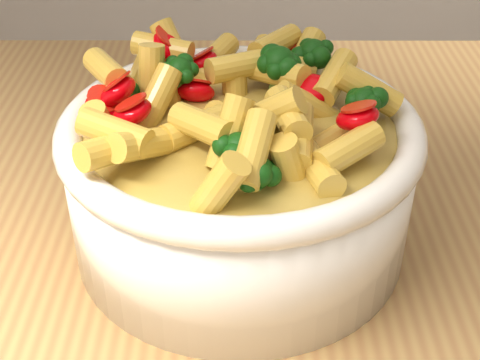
{
  "coord_description": "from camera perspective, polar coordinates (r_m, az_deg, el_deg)",
  "views": [
    {
      "loc": [
        -0.09,
        -0.44,
        1.25
      ],
      "look_at": [
        -0.09,
        -0.01,
        0.96
      ],
      "focal_mm": 50.0,
      "sensor_mm": 36.0,
      "label": 1
    }
  ],
  "objects": [
    {
      "name": "serving_bowl",
      "position": [
        0.51,
        -0.0,
        0.13
      ],
      "size": [
        0.27,
        0.27,
        0.12
      ],
      "color": "white",
      "rests_on": "table"
    },
    {
      "name": "table",
      "position": [
        0.63,
        8.1,
        -11.33
      ],
      "size": [
        1.2,
        0.8,
        0.9
      ],
      "color": "#AD844A",
      "rests_on": "ground"
    },
    {
      "name": "pasta_salad",
      "position": [
        0.48,
        0.0,
        7.27
      ],
      "size": [
        0.21,
        0.21,
        0.05
      ],
      "color": "gold",
      "rests_on": "serving_bowl"
    }
  ]
}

